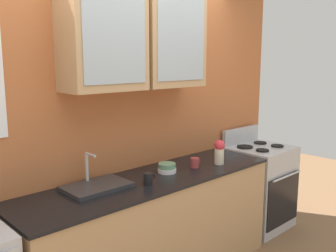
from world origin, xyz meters
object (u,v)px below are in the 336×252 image
sink_faucet (96,186)px  vase (219,151)px  cup_near_bowls (195,163)px  bowl_stack (167,168)px  stove_range (259,186)px  cup_near_sink (148,179)px

sink_faucet → vase: sink_faucet is taller
cup_near_bowls → bowl_stack: bearing=168.4°
vase → bowl_stack: bearing=165.2°
vase → sink_faucet: bearing=170.1°
sink_faucet → bowl_stack: (0.65, -0.07, 0.02)m
stove_range → cup_near_sink: stove_range is taller
vase → cup_near_sink: (-0.84, 0.01, -0.07)m
stove_range → cup_near_bowls: size_ratio=9.66×
stove_range → cup_near_bowls: (-1.09, -0.03, 0.48)m
stove_range → sink_faucet: 2.08m
stove_range → cup_near_sink: 1.76m
sink_faucet → cup_near_bowls: bearing=-7.6°
sink_faucet → cup_near_sink: 0.39m
stove_range → bowl_stack: size_ratio=6.86×
cup_near_sink → sink_faucet: bearing=150.0°
bowl_stack → cup_near_sink: size_ratio=1.54×
cup_near_bowls → sink_faucet: bearing=172.4°
sink_faucet → cup_near_sink: (0.34, -0.19, 0.02)m
cup_near_sink → cup_near_bowls: size_ratio=0.92×
bowl_stack → cup_near_sink: bearing=-158.1°
sink_faucet → cup_near_bowls: sink_faucet is taller
stove_range → bowl_stack: (-1.37, 0.03, 0.48)m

